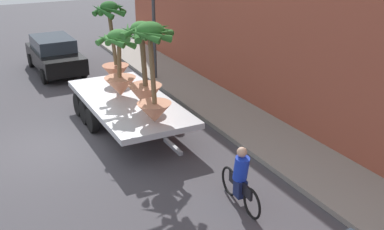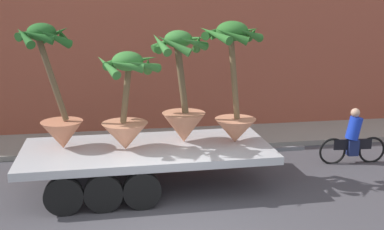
% 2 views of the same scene
% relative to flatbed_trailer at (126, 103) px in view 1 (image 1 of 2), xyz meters
% --- Properties ---
extents(ground_plane, '(60.00, 60.00, 0.00)m').
position_rel_flatbed_trailer_xyz_m(ground_plane, '(0.62, -2.58, -0.77)').
color(ground_plane, '#423F44').
extents(sidewalk, '(24.00, 2.20, 0.15)m').
position_rel_flatbed_trailer_xyz_m(sidewalk, '(0.62, 3.52, -0.69)').
color(sidewalk, gray).
rests_on(sidewalk, ground).
extents(flatbed_trailer, '(6.72, 2.61, 0.98)m').
position_rel_flatbed_trailer_xyz_m(flatbed_trailer, '(0.00, 0.00, 0.00)').
color(flatbed_trailer, '#B7BABF').
rests_on(flatbed_trailer, ground).
extents(potted_palm_rear, '(1.53, 1.47, 2.85)m').
position_rel_flatbed_trailer_xyz_m(potted_palm_rear, '(2.29, 0.06, 1.59)').
color(potted_palm_rear, tan).
rests_on(potted_palm_rear, flatbed_trailer).
extents(potted_palm_middle, '(1.37, 1.42, 2.64)m').
position_rel_flatbed_trailer_xyz_m(potted_palm_middle, '(1.10, 0.27, 1.29)').
color(potted_palm_middle, tan).
rests_on(potted_palm_middle, flatbed_trailer).
extents(potted_palm_front, '(1.39, 1.34, 2.83)m').
position_rel_flatbed_trailer_xyz_m(potted_palm_front, '(-1.77, 0.24, 1.43)').
color(potted_palm_front, '#C17251').
rests_on(potted_palm_front, flatbed_trailer).
extents(potted_palm_extra, '(1.49, 1.51, 2.22)m').
position_rel_flatbed_trailer_xyz_m(potted_palm_extra, '(-0.21, -0.07, 1.19)').
color(potted_palm_extra, tan).
rests_on(potted_palm_extra, flatbed_trailer).
extents(cyclist, '(1.84, 0.37, 1.54)m').
position_rel_flatbed_trailer_xyz_m(cyclist, '(5.79, 0.78, -0.10)').
color(cyclist, black).
rests_on(cyclist, ground).
extents(trailing_car, '(4.39, 1.99, 1.58)m').
position_rel_flatbed_trailer_xyz_m(trailing_car, '(-7.31, -0.82, 0.06)').
color(trailing_car, black).
rests_on(trailing_car, ground).
extents(street_lamp, '(0.36, 0.36, 4.83)m').
position_rel_flatbed_trailer_xyz_m(street_lamp, '(-4.00, 2.72, 2.46)').
color(street_lamp, '#383D42').
rests_on(street_lamp, sidewalk).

